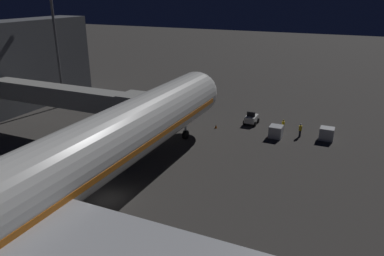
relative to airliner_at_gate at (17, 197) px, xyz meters
name	(u,v)px	position (x,y,z in m)	size (l,w,h in m)	color
ground_plane	(108,200)	(0.00, -9.29, -5.36)	(320.00, 320.00, 0.00)	#383533
airliner_at_gate	(17,197)	(0.00, 0.00, 0.00)	(51.33, 65.40, 18.24)	silver
jet_bridge	(75,98)	(13.21, -20.81, 0.09)	(24.93, 3.40, 6.98)	#9E9E99
apron_floodlight_mast	(56,44)	(25.50, -31.26, 5.02)	(2.90, 0.50, 17.89)	#59595E
pushback_tug	(251,119)	(-6.26, -35.61, -4.58)	(1.86, 2.49, 1.95)	silver
baggage_container_near_belt	(276,132)	(-10.73, -31.79, -4.56)	(1.67, 1.77, 1.60)	#B7BABF
baggage_container_mid_row	(327,134)	(-17.00, -33.66, -4.53)	(1.78, 1.59, 1.67)	#B7BABF
ground_crew_by_belt_loader	(300,130)	(-13.64, -33.28, -4.34)	(0.40, 0.40, 1.85)	black
ground_crew_marshaller_fwd	(283,125)	(-11.15, -34.37, -4.42)	(0.40, 0.40, 1.72)	black
traffic_cone_nose_port	(216,126)	(-2.20, -31.71, -5.09)	(0.36, 0.36, 0.55)	orange
traffic_cone_nose_starboard	(188,122)	(2.20, -31.71, -5.09)	(0.36, 0.36, 0.55)	orange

